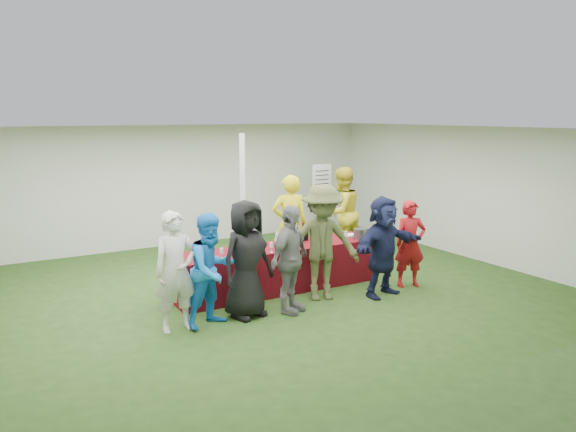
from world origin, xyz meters
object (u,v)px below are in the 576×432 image
wine_list_sign (322,185)px  customer_5 (383,246)px  staff_back (342,212)px  dump_bucket (360,234)px  customer_3 (290,260)px  customer_4 (322,243)px  customer_1 (212,270)px  customer_2 (246,259)px  customer_6 (410,244)px  customer_0 (176,272)px  serving_table (278,268)px  staff_pourer (290,224)px

wine_list_sign → customer_5: bearing=-109.3°
staff_back → dump_bucket: bearing=56.6°
staff_back → customer_3: 3.51m
wine_list_sign → customer_4: (-2.30, -3.49, -0.39)m
customer_1 → customer_4: 1.97m
customer_2 → customer_6: bearing=-15.7°
customer_4 → customer_5: size_ratio=1.12×
dump_bucket → customer_5: customer_5 is taller
customer_4 → dump_bucket: bearing=44.3°
dump_bucket → customer_1: customer_1 is taller
customer_0 → customer_1: bearing=-8.8°
serving_table → customer_0: bearing=-156.9°
customer_5 → customer_6: (0.73, 0.16, -0.08)m
wine_list_sign → staff_back: size_ratio=0.96×
staff_pourer → dump_bucket: bearing=146.6°
customer_2 → customer_1: bearing=173.1°
customer_1 → customer_4: customer_4 is taller
staff_pourer → customer_0: staff_pourer is taller
customer_0 → customer_3: 1.70m
customer_1 → customer_4: bearing=-13.6°
customer_0 → customer_3: (1.69, -0.17, -0.02)m
customer_1 → staff_back: bearing=11.9°
customer_4 → customer_6: bearing=12.4°
wine_list_sign → customer_1: 5.64m
staff_back → customer_0: (-4.31, -2.18, -0.10)m
staff_pourer → customer_1: (-2.30, -1.78, -0.12)m
wine_list_sign → customer_2: bearing=-135.7°
wine_list_sign → customer_2: (-3.68, -3.59, -0.45)m
customer_0 → customer_5: (3.40, -0.24, -0.01)m
staff_back → customer_2: (-3.24, -2.17, -0.07)m
customer_5 → customer_6: bearing=1.2°
serving_table → customer_0: (-2.08, -0.89, 0.46)m
serving_table → customer_5: 1.80m
dump_bucket → customer_2: customer_2 is taller
customer_5 → serving_table: bearing=128.3°
customer_2 → customer_3: customer_2 is taller
dump_bucket → customer_2: 2.64m
serving_table → customer_3: (-0.38, -1.06, 0.44)m
staff_pourer → customer_0: 3.28m
staff_pourer → customer_0: bearing=49.7°
customer_5 → customer_2: bearing=162.7°
customer_2 → customer_5: bearing=-20.1°
staff_back → customer_0: size_ratio=1.12×
dump_bucket → customer_4: customer_4 is taller
customer_6 → customer_4: bearing=-167.0°
serving_table → dump_bucket: size_ratio=16.00×
serving_table → customer_1: customer_1 is taller
customer_1 → customer_3: 1.21m
customer_1 → customer_3: bearing=-23.4°
dump_bucket → staff_pourer: 1.34m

